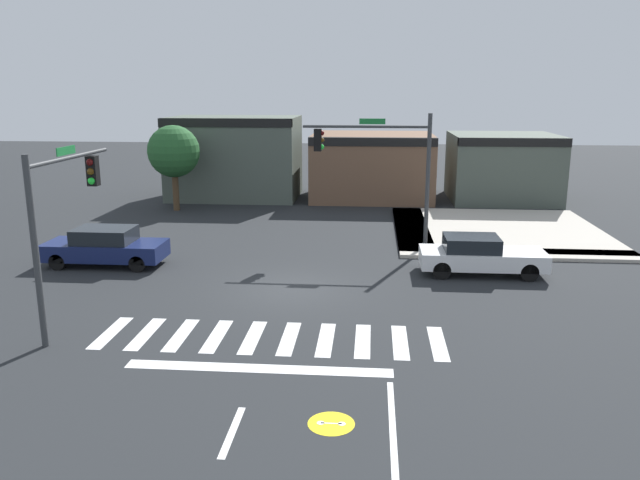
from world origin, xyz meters
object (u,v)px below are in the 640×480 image
(traffic_signal_northeast, at_px, (380,157))
(car_navy, at_px, (105,247))
(car_white, at_px, (480,255))
(roadside_tree, at_px, (174,152))
(traffic_signal_southwest, at_px, (64,202))

(traffic_signal_northeast, xyz_separation_m, car_navy, (-10.85, -3.66, -3.25))
(car_white, distance_m, roadside_tree, 19.46)
(traffic_signal_southwest, relative_size, car_white, 1.13)
(traffic_signal_northeast, distance_m, roadside_tree, 14.07)
(traffic_signal_northeast, bearing_deg, car_navy, 18.63)
(car_white, bearing_deg, car_navy, -180.00)
(traffic_signal_southwest, relative_size, roadside_tree, 1.08)
(traffic_signal_southwest, distance_m, car_navy, 7.05)
(traffic_signal_northeast, height_order, traffic_signal_southwest, traffic_signal_northeast)
(traffic_signal_northeast, xyz_separation_m, roadside_tree, (-11.60, 7.95, -0.64))
(traffic_signal_southwest, height_order, roadside_tree, traffic_signal_southwest)
(car_navy, bearing_deg, car_white, 0.00)
(traffic_signal_southwest, xyz_separation_m, car_navy, (-1.68, 6.19, -2.92))
(roadside_tree, bearing_deg, traffic_signal_southwest, -82.23)
(traffic_signal_southwest, height_order, car_white, traffic_signal_southwest)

